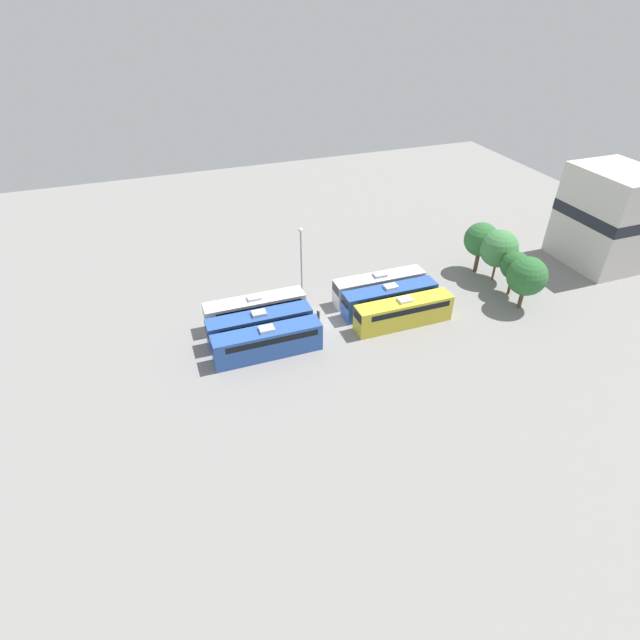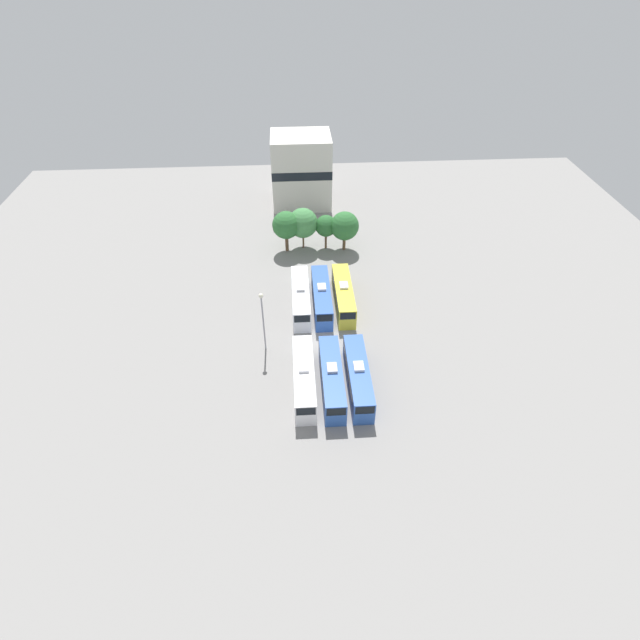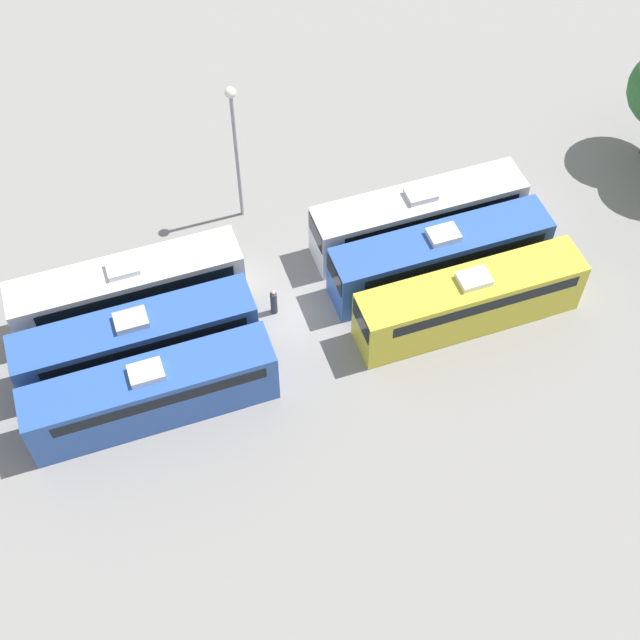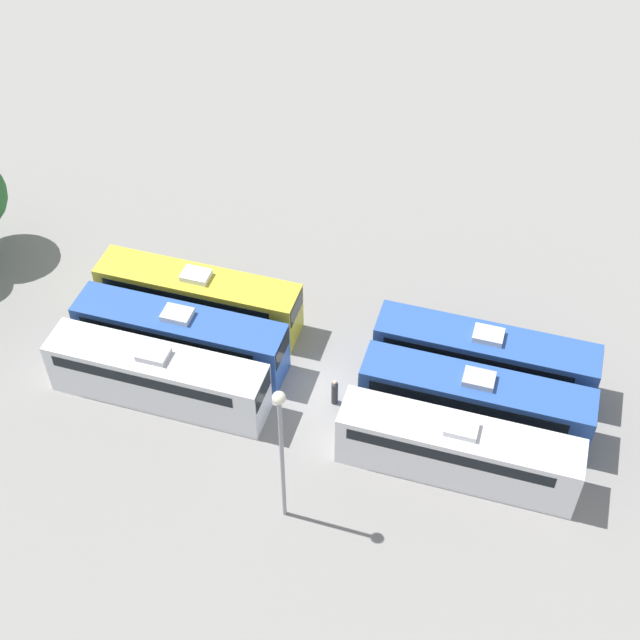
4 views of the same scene
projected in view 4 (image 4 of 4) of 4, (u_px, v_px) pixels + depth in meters
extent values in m
plane|color=gray|center=(320.00, 388.00, 49.20)|extent=(123.91, 123.91, 0.00)
cube|color=silver|center=(457.00, 451.00, 44.17)|extent=(2.47, 11.98, 3.32)
cube|color=black|center=(453.00, 438.00, 43.56)|extent=(2.51, 10.18, 0.73)
cube|color=black|center=(584.00, 469.00, 42.30)|extent=(2.18, 0.08, 1.16)
cube|color=silver|center=(462.00, 428.00, 42.87)|extent=(1.20, 1.60, 0.35)
cube|color=#2D56A8|center=(474.00, 402.00, 46.38)|extent=(2.47, 11.98, 3.32)
cube|color=black|center=(471.00, 389.00, 45.77)|extent=(2.51, 10.18, 0.73)
cube|color=black|center=(595.00, 417.00, 44.50)|extent=(2.18, 0.08, 1.16)
cube|color=#B2B2B7|center=(479.00, 379.00, 45.08)|extent=(1.20, 1.60, 0.35)
cube|color=#2D56A8|center=(484.00, 358.00, 48.54)|extent=(2.47, 11.98, 3.32)
cube|color=black|center=(481.00, 345.00, 47.93)|extent=(2.51, 10.18, 0.73)
cube|color=black|center=(600.00, 371.00, 46.67)|extent=(2.18, 0.08, 1.16)
cube|color=silver|center=(488.00, 335.00, 47.24)|extent=(1.20, 1.60, 0.35)
cube|color=silver|center=(158.00, 377.00, 47.57)|extent=(2.47, 11.98, 3.32)
cube|color=black|center=(150.00, 364.00, 46.96)|extent=(2.51, 10.18, 0.73)
cube|color=black|center=(263.00, 391.00, 45.70)|extent=(2.18, 0.08, 1.16)
cube|color=#B2B2B7|center=(153.00, 354.00, 46.27)|extent=(1.20, 1.60, 0.35)
cube|color=#2D56A8|center=(181.00, 338.00, 49.63)|extent=(2.47, 11.98, 3.32)
cube|color=black|center=(174.00, 325.00, 49.02)|extent=(2.51, 10.18, 0.73)
cube|color=black|center=(282.00, 349.00, 47.76)|extent=(2.18, 0.08, 1.16)
cube|color=silver|center=(177.00, 315.00, 48.33)|extent=(1.20, 1.60, 0.35)
cube|color=gold|center=(199.00, 299.00, 51.85)|extent=(2.47, 11.98, 3.32)
cube|color=black|center=(193.00, 286.00, 51.24)|extent=(2.51, 10.18, 0.73)
cube|color=black|center=(296.00, 308.00, 49.98)|extent=(2.18, 0.08, 1.16)
cube|color=white|center=(196.00, 275.00, 50.55)|extent=(1.20, 1.60, 0.35)
cylinder|color=#333338|center=(335.00, 393.00, 47.96)|extent=(0.36, 0.36, 1.53)
sphere|color=tan|center=(335.00, 382.00, 47.33)|extent=(0.24, 0.24, 0.24)
cylinder|color=gray|center=(282.00, 461.00, 40.50)|extent=(0.20, 0.20, 8.64)
sphere|color=#EAE5C6|center=(279.00, 398.00, 37.31)|extent=(0.60, 0.60, 0.60)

